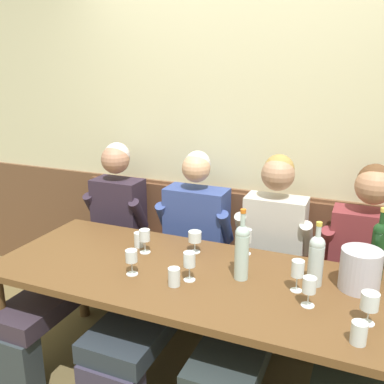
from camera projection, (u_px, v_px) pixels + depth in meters
room_wall_back at (247, 127)px, 2.97m from camera, size 6.80×0.08×2.80m
wood_wainscot_panel at (240, 251)px, 3.18m from camera, size 6.80×0.03×0.96m
wall_bench at (231, 288)px, 3.05m from camera, size 2.53×0.42×0.94m
dining_table at (193, 285)px, 2.32m from camera, size 2.23×0.88×0.74m
person_center_right_seat at (92, 243)px, 2.96m from camera, size 0.48×1.32×1.27m
person_right_seat at (174, 263)px, 2.71m from camera, size 0.54×1.31×1.26m
person_left_seat at (260, 276)px, 2.51m from camera, size 0.50×1.32×1.28m
person_center_left_seat at (362, 296)px, 2.30m from camera, size 0.53×1.32×1.27m
ice_bucket at (360, 270)px, 2.10m from camera, size 0.20×0.20×0.21m
wine_bottle_green_tall at (316, 259)px, 2.14m from camera, size 0.08×0.08×0.34m
wine_bottle_amber_mid at (378, 249)px, 2.19m from camera, size 0.08×0.08×0.39m
wine_bottle_clear_water at (242, 250)px, 2.19m from camera, size 0.07×0.07×0.38m
wine_glass_by_bottle at (131, 258)px, 2.25m from camera, size 0.06×0.06×0.14m
wine_glass_center_rear at (195, 238)px, 2.52m from camera, size 0.08×0.08×0.13m
wine_glass_left_end at (298, 270)px, 2.08m from camera, size 0.06×0.06×0.16m
wine_glass_right_end at (189, 260)px, 2.19m from camera, size 0.06×0.06×0.16m
wine_glass_mid_right at (370, 303)px, 1.82m from camera, size 0.08×0.08×0.15m
wine_glass_center_front at (145, 237)px, 2.52m from camera, size 0.06×0.06×0.15m
wine_glass_mid_left at (309, 287)px, 1.95m from camera, size 0.06×0.06×0.15m
wine_glass_near_bucket at (247, 237)px, 2.50m from camera, size 0.06×0.06×0.16m
water_tumbler_center at (174, 277)px, 2.15m from camera, size 0.06×0.06×0.09m
water_tumbler_right at (359, 333)px, 1.70m from camera, size 0.07×0.07×0.09m
water_tumbler_left at (139, 240)px, 2.61m from camera, size 0.06×0.06×0.09m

